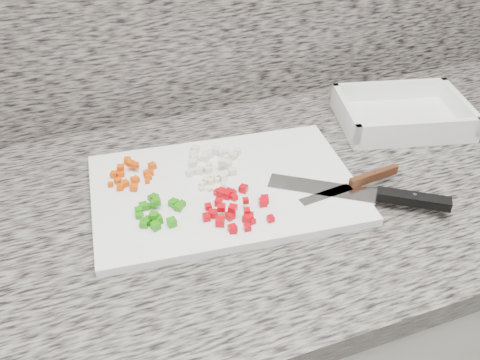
% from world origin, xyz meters
% --- Properties ---
extents(cabinet, '(3.92, 0.62, 0.86)m').
position_xyz_m(cabinet, '(0.00, 1.44, 0.43)').
color(cabinet, beige).
rests_on(cabinet, ground).
extents(countertop, '(3.96, 0.64, 0.04)m').
position_xyz_m(countertop, '(0.00, 1.44, 0.88)').
color(countertop, slate).
rests_on(countertop, cabinet).
extents(cutting_board, '(0.46, 0.33, 0.01)m').
position_xyz_m(cutting_board, '(-0.03, 1.45, 0.91)').
color(cutting_board, white).
rests_on(cutting_board, countertop).
extents(carrot_pile, '(0.09, 0.10, 0.02)m').
position_xyz_m(carrot_pile, '(-0.17, 1.53, 0.92)').
color(carrot_pile, '#CE4304').
rests_on(carrot_pile, cutting_board).
extents(onion_pile, '(0.11, 0.11, 0.02)m').
position_xyz_m(onion_pile, '(-0.03, 1.52, 0.92)').
color(onion_pile, silver).
rests_on(onion_pile, cutting_board).
extents(green_pepper_pile, '(0.08, 0.08, 0.02)m').
position_xyz_m(green_pepper_pile, '(-0.16, 1.42, 0.92)').
color(green_pepper_pile, '#20800B').
rests_on(green_pepper_pile, cutting_board).
extents(red_pepper_pile, '(0.11, 0.11, 0.02)m').
position_xyz_m(red_pepper_pile, '(-0.04, 1.39, 0.92)').
color(red_pepper_pile, '#BE020D').
rests_on(red_pepper_pile, cutting_board).
extents(garlic_pile, '(0.05, 0.05, 0.01)m').
position_xyz_m(garlic_pile, '(-0.05, 1.46, 0.92)').
color(garlic_pile, beige).
rests_on(garlic_pile, cutting_board).
extents(chef_knife, '(0.26, 0.19, 0.02)m').
position_xyz_m(chef_knife, '(0.19, 1.33, 0.92)').
color(chef_knife, white).
rests_on(chef_knife, cutting_board).
extents(paring_knife, '(0.19, 0.04, 0.02)m').
position_xyz_m(paring_knife, '(0.18, 1.38, 0.92)').
color(paring_knife, white).
rests_on(paring_knife, cutting_board).
extents(tray, '(0.28, 0.23, 0.05)m').
position_xyz_m(tray, '(0.38, 1.54, 0.92)').
color(tray, white).
rests_on(tray, countertop).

